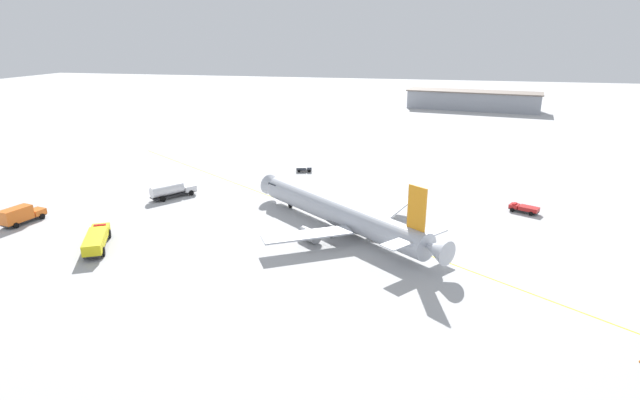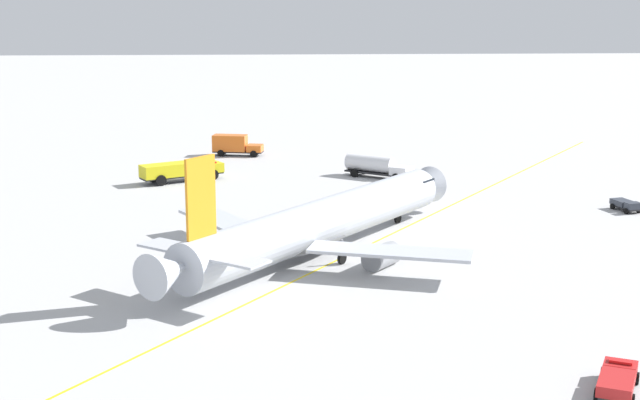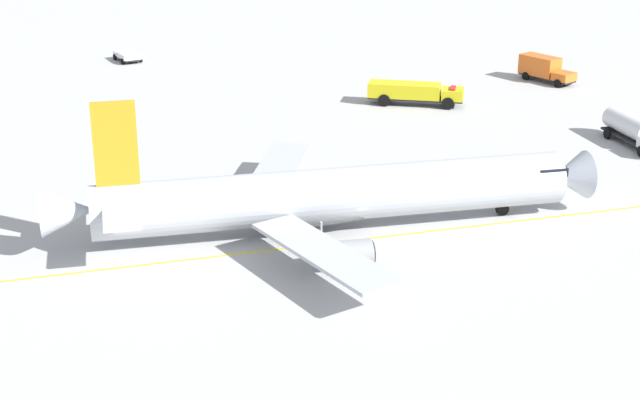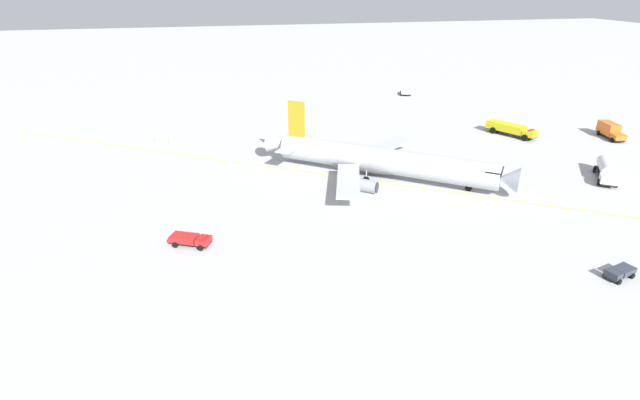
{
  "view_description": "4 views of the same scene",
  "coord_description": "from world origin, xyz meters",
  "px_view_note": "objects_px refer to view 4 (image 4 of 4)",
  "views": [
    {
      "loc": [
        -79.01,
        -15.35,
        31.43
      ],
      "look_at": [
        -0.72,
        2.54,
        4.64
      ],
      "focal_mm": 27.97,
      "sensor_mm": 36.0,
      "label": 1
    },
    {
      "loc": [
        -6.76,
        -83.28,
        23.35
      ],
      "look_at": [
        -1.76,
        1.07,
        4.61
      ],
      "focal_mm": 51.58,
      "sensor_mm": 36.0,
      "label": 2
    },
    {
      "loc": [
        42.12,
        -56.48,
        29.59
      ],
      "look_at": [
        -1.06,
        -3.63,
        3.46
      ],
      "focal_mm": 54.45,
      "sensor_mm": 36.0,
      "label": 3
    },
    {
      "loc": [
        69.63,
        -29.48,
        30.8
      ],
      "look_at": [
        11.44,
        -15.32,
        3.17
      ],
      "focal_mm": 27.0,
      "sensor_mm": 36.0,
      "label": 4
    }
  ],
  "objects_px": {
    "fuel_tanker_truck": "(606,170)",
    "baggage_truck_truck": "(620,272)",
    "pushback_tug_truck": "(406,92)",
    "airliner_main": "(381,161)",
    "catering_truck_truck": "(610,130)",
    "fire_tender_truck": "(510,129)",
    "safety_cone_near": "(168,141)",
    "safety_cone_mid": "(154,139)",
    "ops_pickup_truck": "(191,239)"
  },
  "relations": [
    {
      "from": "ops_pickup_truck",
      "to": "safety_cone_near",
      "type": "distance_m",
      "value": 44.85
    },
    {
      "from": "ops_pickup_truck",
      "to": "pushback_tug_truck",
      "type": "bearing_deg",
      "value": 77.22
    },
    {
      "from": "catering_truck_truck",
      "to": "baggage_truck_truck",
      "type": "relative_size",
      "value": 1.96
    },
    {
      "from": "fire_tender_truck",
      "to": "safety_cone_mid",
      "type": "bearing_deg",
      "value": -129.49
    },
    {
      "from": "catering_truck_truck",
      "to": "pushback_tug_truck",
      "type": "height_order",
      "value": "catering_truck_truck"
    },
    {
      "from": "airliner_main",
      "to": "catering_truck_truck",
      "type": "height_order",
      "value": "airliner_main"
    },
    {
      "from": "ops_pickup_truck",
      "to": "safety_cone_mid",
      "type": "relative_size",
      "value": 9.95
    },
    {
      "from": "ops_pickup_truck",
      "to": "catering_truck_truck",
      "type": "distance_m",
      "value": 90.11
    },
    {
      "from": "pushback_tug_truck",
      "to": "safety_cone_near",
      "type": "relative_size",
      "value": 9.72
    },
    {
      "from": "airliner_main",
      "to": "ops_pickup_truck",
      "type": "height_order",
      "value": "airliner_main"
    },
    {
      "from": "airliner_main",
      "to": "fire_tender_truck",
      "type": "xyz_separation_m",
      "value": [
        -15.82,
        35.3,
        -1.28
      ]
    },
    {
      "from": "fire_tender_truck",
      "to": "safety_cone_near",
      "type": "relative_size",
      "value": 19.61
    },
    {
      "from": "catering_truck_truck",
      "to": "safety_cone_near",
      "type": "xyz_separation_m",
      "value": [
        -18.91,
        -90.95,
        -1.38
      ]
    },
    {
      "from": "safety_cone_mid",
      "to": "baggage_truck_truck",
      "type": "bearing_deg",
      "value": 39.62
    },
    {
      "from": "catering_truck_truck",
      "to": "safety_cone_mid",
      "type": "bearing_deg",
      "value": -91.13
    },
    {
      "from": "fire_tender_truck",
      "to": "fuel_tanker_truck",
      "type": "xyz_separation_m",
      "value": [
        25.54,
        1.27,
        0.03
      ]
    },
    {
      "from": "airliner_main",
      "to": "pushback_tug_truck",
      "type": "xyz_separation_m",
      "value": [
        -58.57,
        29.25,
        -2.01
      ]
    },
    {
      "from": "airliner_main",
      "to": "fire_tender_truck",
      "type": "relative_size",
      "value": 3.39
    },
    {
      "from": "baggage_truck_truck",
      "to": "safety_cone_mid",
      "type": "relative_size",
      "value": 7.21
    },
    {
      "from": "airliner_main",
      "to": "fuel_tanker_truck",
      "type": "distance_m",
      "value": 37.87
    },
    {
      "from": "pushback_tug_truck",
      "to": "ops_pickup_truck",
      "type": "bearing_deg",
      "value": 161.79
    },
    {
      "from": "safety_cone_mid",
      "to": "pushback_tug_truck",
      "type": "bearing_deg",
      "value": 112.23
    },
    {
      "from": "airliner_main",
      "to": "safety_cone_mid",
      "type": "xyz_separation_m",
      "value": [
        -30.7,
        -38.94,
        -2.54
      ]
    },
    {
      "from": "airliner_main",
      "to": "catering_truck_truck",
      "type": "xyz_separation_m",
      "value": [
        -9.49,
        54.92,
        -1.16
      ]
    },
    {
      "from": "pushback_tug_truck",
      "to": "baggage_truck_truck",
      "type": "bearing_deg",
      "value": -167.41
    },
    {
      "from": "pushback_tug_truck",
      "to": "fuel_tanker_truck",
      "type": "bearing_deg",
      "value": -153.02
    },
    {
      "from": "catering_truck_truck",
      "to": "fuel_tanker_truck",
      "type": "relative_size",
      "value": 0.87
    },
    {
      "from": "airliner_main",
      "to": "ops_pickup_truck",
      "type": "distance_m",
      "value": 35.43
    },
    {
      "from": "pushback_tug_truck",
      "to": "baggage_truck_truck",
      "type": "relative_size",
      "value": 1.35
    },
    {
      "from": "fire_tender_truck",
      "to": "pushback_tug_truck",
      "type": "bearing_deg",
      "value": 159.89
    },
    {
      "from": "fuel_tanker_truck",
      "to": "safety_cone_near",
      "type": "xyz_separation_m",
      "value": [
        -38.13,
        -72.6,
        -1.3
      ]
    },
    {
      "from": "safety_cone_mid",
      "to": "airliner_main",
      "type": "bearing_deg",
      "value": 51.75
    },
    {
      "from": "airliner_main",
      "to": "safety_cone_mid",
      "type": "distance_m",
      "value": 49.65
    },
    {
      "from": "ops_pickup_truck",
      "to": "fire_tender_truck",
      "type": "xyz_separation_m",
      "value": [
        -32.02,
        66.75,
        0.73
      ]
    },
    {
      "from": "fuel_tanker_truck",
      "to": "pushback_tug_truck",
      "type": "distance_m",
      "value": 68.69
    },
    {
      "from": "fire_tender_truck",
      "to": "safety_cone_near",
      "type": "height_order",
      "value": "fire_tender_truck"
    },
    {
      "from": "pushback_tug_truck",
      "to": "safety_cone_mid",
      "type": "height_order",
      "value": "pushback_tug_truck"
    },
    {
      "from": "airliner_main",
      "to": "fire_tender_truck",
      "type": "bearing_deg",
      "value": 62.22
    },
    {
      "from": "baggage_truck_truck",
      "to": "airliner_main",
      "type": "bearing_deg",
      "value": -80.94
    },
    {
      "from": "safety_cone_mid",
      "to": "fire_tender_truck",
      "type": "bearing_deg",
      "value": 78.67
    },
    {
      "from": "fuel_tanker_truck",
      "to": "baggage_truck_truck",
      "type": "height_order",
      "value": "fuel_tanker_truck"
    },
    {
      "from": "catering_truck_truck",
      "to": "fire_tender_truck",
      "type": "distance_m",
      "value": 20.62
    },
    {
      "from": "catering_truck_truck",
      "to": "baggage_truck_truck",
      "type": "bearing_deg",
      "value": -29.74
    },
    {
      "from": "fire_tender_truck",
      "to": "pushback_tug_truck",
      "type": "height_order",
      "value": "fire_tender_truck"
    },
    {
      "from": "fire_tender_truck",
      "to": "baggage_truck_truck",
      "type": "relative_size",
      "value": 2.72
    },
    {
      "from": "ops_pickup_truck",
      "to": "baggage_truck_truck",
      "type": "height_order",
      "value": "ops_pickup_truck"
    },
    {
      "from": "fuel_tanker_truck",
      "to": "safety_cone_near",
      "type": "relative_size",
      "value": 16.15
    },
    {
      "from": "fire_tender_truck",
      "to": "safety_cone_near",
      "type": "bearing_deg",
      "value": -128.17
    },
    {
      "from": "fuel_tanker_truck",
      "to": "safety_cone_mid",
      "type": "height_order",
      "value": "fuel_tanker_truck"
    },
    {
      "from": "safety_cone_near",
      "to": "baggage_truck_truck",
      "type": "bearing_deg",
      "value": 39.08
    }
  ]
}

